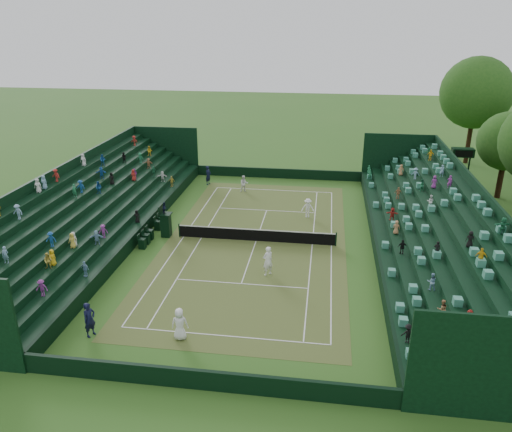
% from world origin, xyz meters
% --- Properties ---
extents(ground, '(160.00, 160.00, 0.00)m').
position_xyz_m(ground, '(0.00, 0.00, 0.00)').
color(ground, '#30611E').
rests_on(ground, ground).
extents(court_surface, '(12.97, 26.77, 0.01)m').
position_xyz_m(court_surface, '(0.00, 0.00, 0.01)').
color(court_surface, '#3A6722').
rests_on(court_surface, ground).
extents(perimeter_wall_north, '(17.17, 0.20, 1.00)m').
position_xyz_m(perimeter_wall_north, '(0.00, 15.88, 0.50)').
color(perimeter_wall_north, black).
rests_on(perimeter_wall_north, ground).
extents(perimeter_wall_south, '(17.17, 0.20, 1.00)m').
position_xyz_m(perimeter_wall_south, '(0.00, -15.88, 0.50)').
color(perimeter_wall_south, black).
rests_on(perimeter_wall_south, ground).
extents(perimeter_wall_east, '(0.20, 31.77, 1.00)m').
position_xyz_m(perimeter_wall_east, '(8.48, 0.00, 0.50)').
color(perimeter_wall_east, black).
rests_on(perimeter_wall_east, ground).
extents(perimeter_wall_west, '(0.20, 31.77, 1.00)m').
position_xyz_m(perimeter_wall_west, '(-8.48, 0.00, 0.50)').
color(perimeter_wall_west, black).
rests_on(perimeter_wall_west, ground).
extents(north_grandstand, '(6.60, 32.00, 4.90)m').
position_xyz_m(north_grandstand, '(12.66, 0.00, 1.55)').
color(north_grandstand, black).
rests_on(north_grandstand, ground).
extents(south_grandstand, '(6.60, 32.00, 4.90)m').
position_xyz_m(south_grandstand, '(-12.66, 0.00, 1.55)').
color(south_grandstand, black).
rests_on(south_grandstand, ground).
extents(tennis_net, '(11.67, 0.10, 1.06)m').
position_xyz_m(tennis_net, '(0.00, 0.00, 0.53)').
color(tennis_net, black).
rests_on(tennis_net, ground).
extents(scoreboard_tower, '(2.00, 1.00, 3.70)m').
position_xyz_m(scoreboard_tower, '(17.75, 16.00, 3.14)').
color(scoreboard_tower, black).
rests_on(scoreboard_tower, ground).
extents(umpire_chair, '(0.86, 0.86, 2.71)m').
position_xyz_m(umpire_chair, '(-6.80, -0.01, 1.16)').
color(umpire_chair, black).
rests_on(umpire_chair, ground).
extents(courtside_chairs, '(0.49, 5.46, 1.06)m').
position_xyz_m(courtside_chairs, '(-7.83, 0.16, 0.40)').
color(courtside_chairs, black).
rests_on(courtside_chairs, ground).
extents(player_near_west, '(0.92, 0.66, 1.75)m').
position_xyz_m(player_near_west, '(-2.11, -12.42, 0.87)').
color(player_near_west, white).
rests_on(player_near_west, ground).
extents(player_near_east, '(0.86, 0.82, 1.97)m').
position_xyz_m(player_near_east, '(1.46, -5.00, 0.99)').
color(player_near_east, white).
rests_on(player_near_east, ground).
extents(player_far_west, '(0.91, 0.80, 1.57)m').
position_xyz_m(player_far_west, '(-2.73, 11.09, 0.79)').
color(player_far_west, white).
rests_on(player_far_west, ground).
extents(player_far_east, '(1.10, 0.72, 1.62)m').
position_xyz_m(player_far_east, '(3.51, 5.37, 0.81)').
color(player_far_east, white).
rests_on(player_far_east, ground).
extents(line_judge_north, '(0.64, 0.79, 1.86)m').
position_xyz_m(line_judge_north, '(-6.58, 12.80, 0.93)').
color(line_judge_north, black).
rests_on(line_judge_north, ground).
extents(line_judge_south, '(0.70, 0.82, 1.90)m').
position_xyz_m(line_judge_south, '(-6.73, -12.79, 0.95)').
color(line_judge_south, black).
rests_on(line_judge_south, ground).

